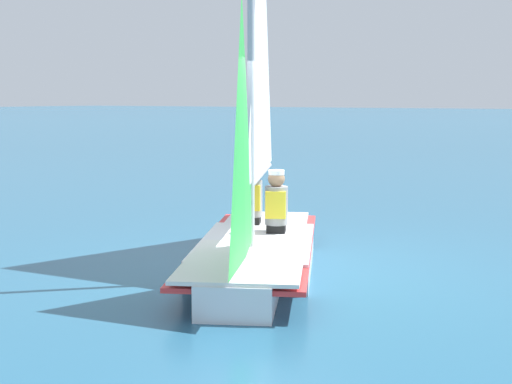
{
  "coord_description": "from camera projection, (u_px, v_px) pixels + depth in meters",
  "views": [
    {
      "loc": [
        7.31,
        4.51,
        2.1
      ],
      "look_at": [
        0.0,
        0.0,
        0.95
      ],
      "focal_mm": 50.0,
      "sensor_mm": 36.0,
      "label": 1
    }
  ],
  "objects": [
    {
      "name": "sailor_crew",
      "position": [
        252.0,
        204.0,
        9.88
      ],
      "size": [
        0.42,
        0.4,
        1.16
      ],
      "rotation": [
        0.0,
        0.0,
        0.45
      ],
      "color": "black",
      "rests_on": "ground_plane"
    },
    {
      "name": "sailor_helm",
      "position": [
        276.0,
        211.0,
        9.25
      ],
      "size": [
        0.42,
        0.4,
        1.16
      ],
      "rotation": [
        0.0,
        0.0,
        0.45
      ],
      "color": "black",
      "rests_on": "ground_plane"
    },
    {
      "name": "ground_plane",
      "position": [
        256.0,
        268.0,
        8.79
      ],
      "size": [
        260.0,
        260.0,
        0.0
      ],
      "primitive_type": "plane",
      "color": "#235675"
    },
    {
      "name": "sailboat_main",
      "position": [
        256.0,
        204.0,
        8.74
      ],
      "size": [
        4.5,
        3.11,
        5.16
      ],
      "rotation": [
        0.0,
        0.0,
        0.45
      ],
      "color": "silver",
      "rests_on": "ground_plane"
    }
  ]
}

